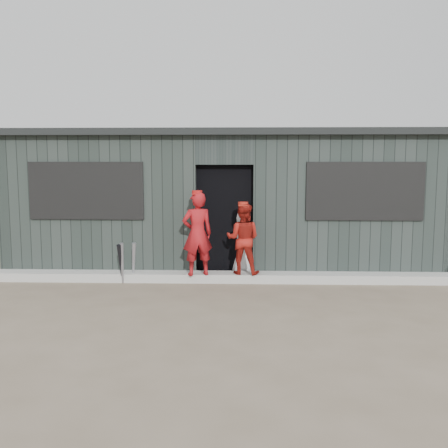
{
  "coord_description": "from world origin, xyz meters",
  "views": [
    {
      "loc": [
        0.28,
        -6.59,
        2.03
      ],
      "look_at": [
        0.0,
        1.8,
        1.0
      ],
      "focal_mm": 40.0,
      "sensor_mm": 36.0,
      "label": 1
    }
  ],
  "objects_px": {
    "bat_left": "(134,262)",
    "player_red_left": "(197,234)",
    "bat_mid": "(122,263)",
    "player_grey_back": "(242,243)",
    "player_red_right": "(243,239)",
    "dugout": "(227,200)",
    "bat_right": "(121,264)"
  },
  "relations": [
    {
      "from": "bat_left",
      "to": "player_grey_back",
      "type": "relative_size",
      "value": 0.58
    },
    {
      "from": "player_red_left",
      "to": "player_grey_back",
      "type": "height_order",
      "value": "player_red_left"
    },
    {
      "from": "bat_left",
      "to": "player_red_right",
      "type": "distance_m",
      "value": 1.92
    },
    {
      "from": "bat_right",
      "to": "player_red_right",
      "type": "relative_size",
      "value": 0.59
    },
    {
      "from": "player_grey_back",
      "to": "dugout",
      "type": "height_order",
      "value": "dugout"
    },
    {
      "from": "player_red_right",
      "to": "dugout",
      "type": "height_order",
      "value": "dugout"
    },
    {
      "from": "bat_right",
      "to": "player_red_right",
      "type": "xyz_separation_m",
      "value": [
        2.05,
        0.19,
        0.4
      ]
    },
    {
      "from": "bat_left",
      "to": "player_grey_back",
      "type": "bearing_deg",
      "value": 14.96
    },
    {
      "from": "player_red_left",
      "to": "dugout",
      "type": "height_order",
      "value": "dugout"
    },
    {
      "from": "bat_left",
      "to": "player_grey_back",
      "type": "xyz_separation_m",
      "value": [
        1.86,
        0.5,
        0.25
      ]
    },
    {
      "from": "player_red_right",
      "to": "dugout",
      "type": "xyz_separation_m",
      "value": [
        -0.32,
        1.73,
        0.54
      ]
    },
    {
      "from": "player_red_left",
      "to": "player_red_right",
      "type": "distance_m",
      "value": 0.78
    },
    {
      "from": "dugout",
      "to": "player_red_left",
      "type": "bearing_deg",
      "value": -103.39
    },
    {
      "from": "bat_left",
      "to": "player_red_left",
      "type": "distance_m",
      "value": 1.22
    },
    {
      "from": "bat_right",
      "to": "player_red_left",
      "type": "xyz_separation_m",
      "value": [
        1.29,
        0.07,
        0.5
      ]
    },
    {
      "from": "bat_right",
      "to": "dugout",
      "type": "bearing_deg",
      "value": 48.01
    },
    {
      "from": "bat_mid",
      "to": "player_red_left",
      "type": "xyz_separation_m",
      "value": [
        1.26,
        0.07,
        0.5
      ]
    },
    {
      "from": "player_red_left",
      "to": "bat_mid",
      "type": "bearing_deg",
      "value": -14.62
    },
    {
      "from": "player_red_right",
      "to": "player_grey_back",
      "type": "xyz_separation_m",
      "value": [
        -0.01,
        0.47,
        -0.15
      ]
    },
    {
      "from": "bat_left",
      "to": "player_red_left",
      "type": "bearing_deg",
      "value": -4.99
    },
    {
      "from": "player_red_left",
      "to": "player_grey_back",
      "type": "xyz_separation_m",
      "value": [
        0.75,
        0.59,
        -0.25
      ]
    },
    {
      "from": "player_red_left",
      "to": "dugout",
      "type": "bearing_deg",
      "value": -121.18
    },
    {
      "from": "bat_left",
      "to": "player_red_right",
      "type": "bearing_deg",
      "value": 0.84
    },
    {
      "from": "player_grey_back",
      "to": "bat_mid",
      "type": "bearing_deg",
      "value": 34.66
    },
    {
      "from": "bat_mid",
      "to": "player_red_right",
      "type": "xyz_separation_m",
      "value": [
        2.03,
        0.19,
        0.4
      ]
    },
    {
      "from": "player_red_right",
      "to": "dugout",
      "type": "relative_size",
      "value": 0.15
    },
    {
      "from": "bat_right",
      "to": "dugout",
      "type": "xyz_separation_m",
      "value": [
        1.73,
        1.92,
        0.94
      ]
    },
    {
      "from": "bat_left",
      "to": "bat_mid",
      "type": "distance_m",
      "value": 0.23
    },
    {
      "from": "bat_left",
      "to": "dugout",
      "type": "height_order",
      "value": "dugout"
    },
    {
      "from": "bat_left",
      "to": "player_red_left",
      "type": "xyz_separation_m",
      "value": [
        1.11,
        -0.1,
        0.5
      ]
    },
    {
      "from": "bat_mid",
      "to": "player_grey_back",
      "type": "relative_size",
      "value": 0.59
    },
    {
      "from": "bat_right",
      "to": "bat_left",
      "type": "bearing_deg",
      "value": 42.36
    }
  ]
}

